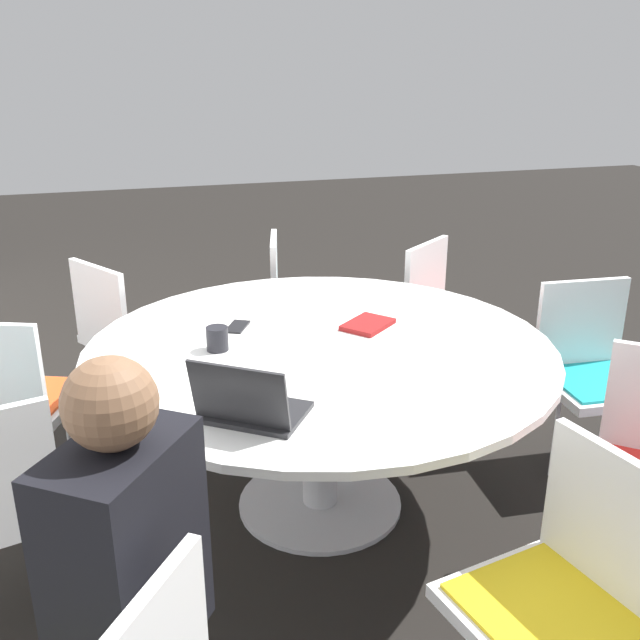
# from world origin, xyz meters

# --- Properties ---
(ground_plane) EXTENTS (16.00, 16.00, 0.00)m
(ground_plane) POSITION_xyz_m (0.00, 0.00, 0.00)
(ground_plane) COLOR black
(conference_table) EXTENTS (1.79, 1.79, 0.72)m
(conference_table) POSITION_xyz_m (0.00, 0.00, 0.61)
(conference_table) COLOR #B7B7BC
(conference_table) RESTS_ON ground_plane
(chair_1) EXTENTS (0.51, 0.50, 0.84)m
(chair_1) POSITION_xyz_m (-1.20, -0.30, 0.50)
(chair_1) COLOR white
(chair_1) RESTS_ON ground_plane
(chair_3) EXTENTS (0.45, 0.47, 0.84)m
(chair_3) POSITION_xyz_m (-0.03, -1.24, 0.50)
(chair_3) COLOR white
(chair_3) RESTS_ON ground_plane
(chair_4) EXTENTS (0.60, 0.60, 0.84)m
(chair_4) POSITION_xyz_m (0.81, -0.93, 0.50)
(chair_4) COLOR white
(chair_4) RESTS_ON ground_plane
(chair_5) EXTENTS (0.53, 0.51, 0.84)m
(chair_5) POSITION_xyz_m (1.21, -0.23, 0.50)
(chair_5) COLOR white
(chair_5) RESTS_ON ground_plane
(chair_6) EXTENTS (0.60, 0.59, 0.84)m
(chair_6) POSITION_xyz_m (1.01, 0.71, 0.50)
(chair_6) COLOR white
(chair_6) RESTS_ON ground_plane
(chair_7) EXTENTS (0.55, 0.56, 0.84)m
(chair_7) POSITION_xyz_m (0.39, 1.17, 0.50)
(chair_7) COLOR white
(chair_7) RESTS_ON ground_plane
(person_0) EXTENTS (0.42, 0.39, 1.19)m
(person_0) POSITION_xyz_m (-1.04, 0.77, 0.69)
(person_0) COLOR black
(person_0) RESTS_ON ground_plane
(laptop) EXTENTS (0.38, 0.39, 0.21)m
(laptop) POSITION_xyz_m (-0.52, 0.38, 0.77)
(laptop) COLOR #232326
(laptop) RESTS_ON conference_table
(spiral_notebook) EXTENTS (0.25, 0.26, 0.02)m
(spiral_notebook) POSITION_xyz_m (0.13, -0.24, 0.73)
(spiral_notebook) COLOR maroon
(spiral_notebook) RESTS_ON conference_table
(coffee_cup) EXTENTS (0.08, 0.08, 0.09)m
(coffee_cup) POSITION_xyz_m (0.06, 0.38, 0.77)
(coffee_cup) COLOR black
(coffee_cup) RESTS_ON conference_table
(cell_phone) EXTENTS (0.16, 0.13, 0.01)m
(cell_phone) POSITION_xyz_m (0.27, 0.27, 0.73)
(cell_phone) COLOR black
(cell_phone) RESTS_ON conference_table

